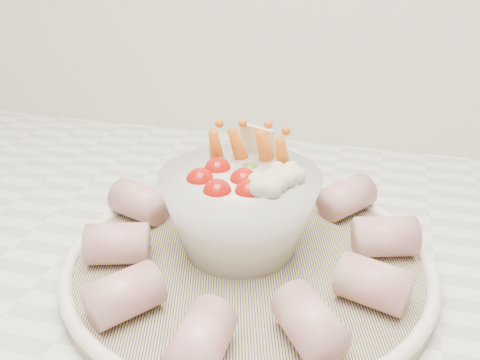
# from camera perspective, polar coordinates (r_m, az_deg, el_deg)

# --- Properties ---
(serving_platter) EXTENTS (0.41, 0.41, 0.02)m
(serving_platter) POSITION_cam_1_polar(r_m,az_deg,el_deg) (0.49, 0.92, -8.65)
(serving_platter) COLOR navy
(serving_platter) RESTS_ON kitchen_counter
(veggie_bowl) EXTENTS (0.14, 0.14, 0.11)m
(veggie_bowl) POSITION_cam_1_polar(r_m,az_deg,el_deg) (0.48, 0.07, -3.05)
(veggie_bowl) COLOR silver
(veggie_bowl) RESTS_ON serving_platter
(cured_meat_rolls) EXTENTS (0.30, 0.30, 0.04)m
(cured_meat_rolls) POSITION_cam_1_polar(r_m,az_deg,el_deg) (0.48, 0.87, -6.39)
(cured_meat_rolls) COLOR #AA4D5D
(cured_meat_rolls) RESTS_ON serving_platter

